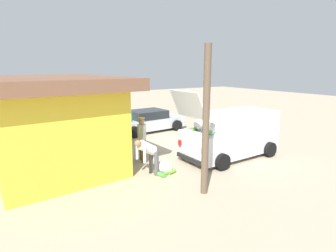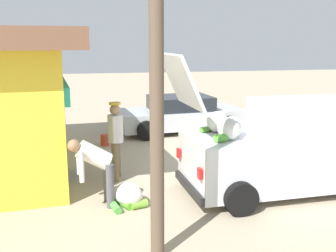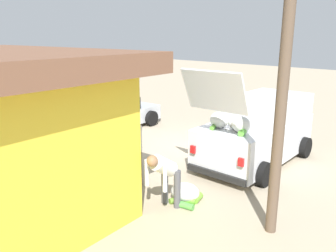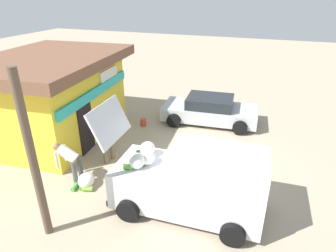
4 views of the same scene
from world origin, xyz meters
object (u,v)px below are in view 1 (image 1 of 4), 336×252
Objects in this scene: customer_bending at (148,152)px; unloaded_banana_pile at (164,168)px; storefront_bar at (50,121)px; delivery_van at (233,134)px; vendor_standing at (142,136)px; paint_bucket at (113,140)px; parked_sedan at (147,121)px.

unloaded_banana_pile is at bearing -100.44° from customer_bending.
delivery_van is (-2.65, -6.63, -0.80)m from storefront_bar.
customer_bending is (-1.48, 0.51, -0.18)m from vendor_standing.
storefront_bar is at bearing 122.04° from paint_bucket.
unloaded_banana_pile is 4.72m from paint_bucket.
customer_bending is at bearing 160.94° from vendor_standing.
storefront_bar reaches higher than paint_bucket.
customer_bending reaches higher than parked_sedan.
unloaded_banana_pile is at bearing -178.31° from paint_bucket.
customer_bending is (-2.70, -2.61, -0.90)m from storefront_bar.
unloaded_banana_pile is at bearing 92.59° from delivery_van.
customer_bending is 4.68m from paint_bucket.
customer_bending is at bearing 174.49° from paint_bucket.
storefront_bar is 5.01× the size of customer_bending.
vendor_standing is at bearing 2.65° from unloaded_banana_pile.
vendor_standing is at bearing -178.79° from paint_bucket.
storefront_bar is 1.53× the size of parked_sedan.
vendor_standing is at bearing 67.75° from delivery_van.
paint_bucket is at bearing -57.96° from storefront_bar.
delivery_van is 4.01m from customer_bending.
customer_bending is (-6.07, 3.14, 0.26)m from parked_sedan.
customer_bending is at bearing 152.63° from parked_sedan.
delivery_van is 13.37× the size of paint_bucket.
parked_sedan is (6.02, 0.87, -0.36)m from delivery_van.
delivery_van reaches higher than unloaded_banana_pile.
vendor_standing is 1.58m from customer_bending.
vendor_standing reaches higher than parked_sedan.
customer_bending reaches higher than paint_bucket.
storefront_bar reaches higher than unloaded_banana_pile.
delivery_van is at bearing -171.78° from parked_sedan.
storefront_bar is 19.54× the size of paint_bucket.
vendor_standing is 2.10× the size of unloaded_banana_pile.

